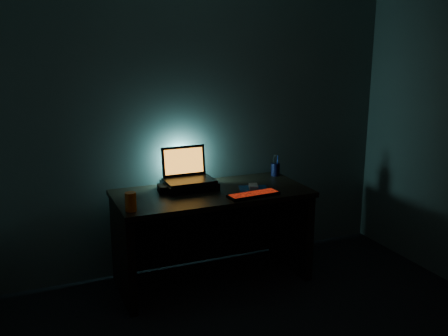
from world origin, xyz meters
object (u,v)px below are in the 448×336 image
object	(u,v)px
laptop	(187,172)
mouse	(253,187)
pen_cup	(275,169)
juice_glass	(131,202)
keyboard	(254,195)
router	(169,188)

from	to	relation	value
laptop	mouse	size ratio (longest dim) A/B	3.51
pen_cup	juice_glass	bearing A→B (deg)	-161.49
pen_cup	mouse	bearing A→B (deg)	-139.64
juice_glass	pen_cup	bearing A→B (deg)	18.51
mouse	juice_glass	xyz separation A→B (m)	(-1.00, -0.15, 0.05)
mouse	juice_glass	distance (m)	1.01
keyboard	juice_glass	xyz separation A→B (m)	(-0.92, 0.02, 0.05)
laptop	juice_glass	bearing A→B (deg)	-143.67
keyboard	pen_cup	size ratio (longest dim) A/B	3.78
laptop	router	world-z (taller)	laptop
keyboard	router	xyz separation A→B (m)	(-0.55, 0.35, 0.02)
keyboard	pen_cup	world-z (taller)	pen_cup
laptop	mouse	xyz separation A→B (m)	(0.46, -0.26, -0.10)
mouse	router	bearing A→B (deg)	-176.56
mouse	pen_cup	world-z (taller)	pen_cup
mouse	pen_cup	bearing A→B (deg)	60.25
keyboard	router	bearing A→B (deg)	142.32
juice_glass	router	bearing A→B (deg)	42.25
laptop	pen_cup	bearing A→B (deg)	2.85
keyboard	juice_glass	bearing A→B (deg)	173.87
keyboard	pen_cup	xyz separation A→B (m)	(0.44, 0.47, 0.04)
laptop	router	distance (m)	0.21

